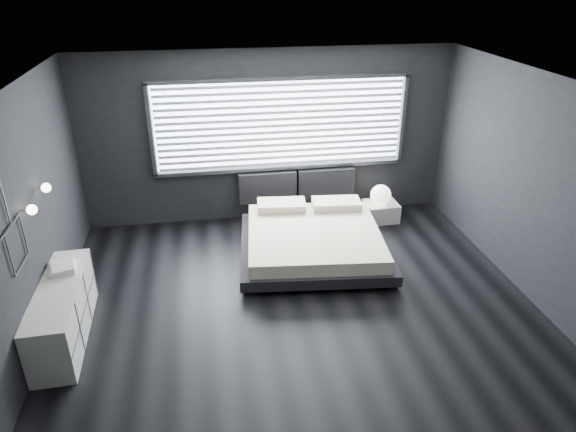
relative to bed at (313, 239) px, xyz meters
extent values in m
plane|color=black|center=(-0.46, -1.30, -0.26)|extent=(6.00, 6.00, 0.00)
plane|color=white|center=(-0.46, -1.30, 2.54)|extent=(6.00, 6.00, 0.00)
cube|color=black|center=(-0.46, 1.45, 1.14)|extent=(6.00, 0.04, 2.80)
cube|color=black|center=(-0.46, -4.05, 1.14)|extent=(6.00, 0.04, 2.80)
cube|color=black|center=(-3.46, -1.30, 1.14)|extent=(0.04, 5.50, 2.80)
cube|color=black|center=(2.54, -1.30, 1.14)|extent=(0.04, 5.50, 2.80)
cube|color=white|center=(-0.26, 1.43, 1.35)|extent=(4.00, 0.02, 1.38)
cube|color=#47474C|center=(-2.30, 1.40, 1.35)|extent=(0.06, 0.08, 1.48)
cube|color=#47474C|center=(1.78, 1.40, 1.35)|extent=(0.06, 0.08, 1.48)
cube|color=#47474C|center=(-0.26, 1.40, 2.08)|extent=(4.14, 0.08, 0.06)
cube|color=#47474C|center=(-0.26, 1.40, 0.62)|extent=(4.14, 0.08, 0.06)
cube|color=silver|center=(-0.26, 1.37, 1.35)|extent=(3.94, 0.03, 1.32)
cube|color=black|center=(-0.50, 1.34, 0.31)|extent=(0.96, 0.16, 0.52)
cube|color=black|center=(0.50, 1.34, 0.31)|extent=(0.96, 0.16, 0.52)
cylinder|color=silver|center=(-3.41, -1.25, 1.34)|extent=(0.10, 0.02, 0.02)
sphere|color=#FFE5B7|center=(-3.34, -1.25, 1.34)|extent=(0.11, 0.11, 0.11)
cylinder|color=silver|center=(-3.41, -0.65, 1.34)|extent=(0.10, 0.02, 0.02)
sphere|color=#FFE5B7|center=(-3.34, -0.65, 1.34)|extent=(0.11, 0.11, 0.11)
cube|color=#47474C|center=(-3.43, -1.85, 1.36)|extent=(0.01, 0.46, 0.02)
cube|color=#47474C|center=(-3.43, -1.62, 1.59)|extent=(0.01, 0.02, 0.46)
cube|color=#47474C|center=(-3.43, -1.60, 1.35)|extent=(0.01, 0.46, 0.02)
cube|color=#47474C|center=(-3.43, -1.60, 0.89)|extent=(0.01, 0.46, 0.02)
cube|color=#47474C|center=(-3.43, -1.37, 1.12)|extent=(0.01, 0.02, 0.46)
cube|color=#47474C|center=(-3.43, -1.83, 1.12)|extent=(0.01, 0.02, 0.46)
cube|color=black|center=(-1.01, -0.77, -0.22)|extent=(0.13, 0.13, 0.08)
cube|color=black|center=(0.83, -0.96, -0.22)|extent=(0.13, 0.13, 0.08)
cube|color=black|center=(-0.84, 0.88, -0.22)|extent=(0.13, 0.13, 0.08)
cube|color=black|center=(1.00, 0.69, -0.22)|extent=(0.13, 0.13, 0.08)
cube|color=black|center=(0.00, -0.04, -0.10)|extent=(2.34, 2.25, 0.16)
cube|color=beige|center=(0.00, -0.04, 0.07)|extent=(2.09, 2.09, 0.19)
cube|color=beige|center=(-0.36, 0.76, 0.23)|extent=(0.80, 0.48, 0.13)
cube|color=beige|center=(0.51, 0.67, 0.23)|extent=(0.80, 0.48, 0.13)
cube|color=silver|center=(1.37, 0.94, -0.10)|extent=(0.55, 0.47, 0.32)
sphere|color=white|center=(1.33, 0.90, 0.23)|extent=(0.34, 0.34, 0.34)
cube|color=silver|center=(-3.24, -1.36, 0.08)|extent=(0.52, 1.71, 0.68)
cube|color=#47474C|center=(-3.00, -1.35, 0.08)|extent=(0.06, 1.67, 0.66)
cube|color=white|center=(-3.26, -0.97, 0.44)|extent=(0.35, 0.42, 0.04)
cube|color=white|center=(-3.25, -0.99, 0.48)|extent=(0.32, 0.38, 0.03)
camera|label=1|loc=(-1.48, -6.51, 3.68)|focal=32.00mm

